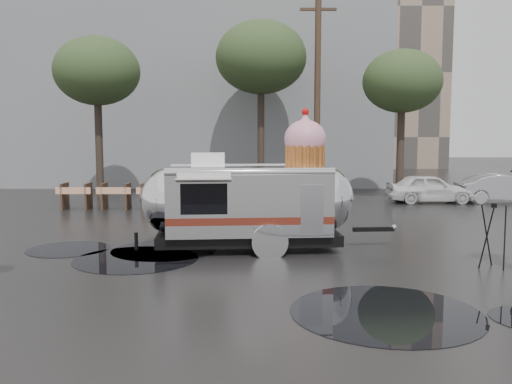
{
  "coord_description": "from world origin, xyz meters",
  "views": [
    {
      "loc": [
        -0.27,
        -10.4,
        2.79
      ],
      "look_at": [
        -0.25,
        2.81,
        1.41
      ],
      "focal_mm": 38.0,
      "sensor_mm": 36.0,
      "label": 1
    }
  ],
  "objects": [
    {
      "name": "grey_building",
      "position": [
        -4.0,
        24.0,
        6.5
      ],
      "size": [
        22.0,
        12.0,
        13.0
      ],
      "primitive_type": "cube",
      "color": "slate",
      "rests_on": "ground"
    },
    {
      "name": "utility_pole",
      "position": [
        2.5,
        14.0,
        4.62
      ],
      "size": [
        1.6,
        0.28,
        9.0
      ],
      "color": "#473323",
      "rests_on": "ground"
    },
    {
      "name": "airstream_trailer",
      "position": [
        -0.37,
        2.81,
        1.24
      ],
      "size": [
        6.54,
        2.79,
        3.53
      ],
      "rotation": [
        0.0,
        0.0,
        0.08
      ],
      "color": "silver",
      "rests_on": "ground"
    },
    {
      "name": "tree_left",
      "position": [
        -7.0,
        13.0,
        5.48
      ],
      "size": [
        3.64,
        3.64,
        6.95
      ],
      "color": "#382D26",
      "rests_on": "ground"
    },
    {
      "name": "tripod",
      "position": [
        4.74,
        0.83,
        0.8
      ],
      "size": [
        0.57,
        0.53,
        1.39
      ],
      "rotation": [
        0.0,
        0.0,
        -0.42
      ],
      "color": "black",
      "rests_on": "ground"
    },
    {
      "name": "ground",
      "position": [
        0.0,
        0.0,
        0.0
      ],
      "size": [
        120.0,
        120.0,
        0.0
      ],
      "primitive_type": "plane",
      "color": "black",
      "rests_on": "ground"
    },
    {
      "name": "tree_mid",
      "position": [
        0.0,
        15.0,
        6.34
      ],
      "size": [
        4.2,
        4.2,
        8.03
      ],
      "color": "#382D26",
      "rests_on": "ground"
    },
    {
      "name": "puddles",
      "position": [
        -1.23,
        0.59,
        0.01
      ],
      "size": [
        10.5,
        7.48,
        0.01
      ],
      "color": "black",
      "rests_on": "ground"
    },
    {
      "name": "tree_right",
      "position": [
        6.0,
        13.0,
        5.06
      ],
      "size": [
        3.36,
        3.36,
        6.42
      ],
      "color": "#382D26",
      "rests_on": "ground"
    },
    {
      "name": "barricade_row",
      "position": [
        -5.55,
        9.96,
        0.52
      ],
      "size": [
        4.3,
        0.8,
        1.0
      ],
      "color": "#473323",
      "rests_on": "ground"
    }
  ]
}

